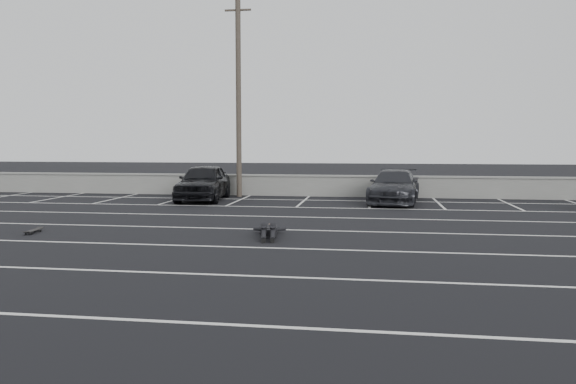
% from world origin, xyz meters
% --- Properties ---
extents(ground, '(120.00, 120.00, 0.00)m').
position_xyz_m(ground, '(0.00, 0.00, 0.00)').
color(ground, black).
rests_on(ground, ground).
extents(seawall, '(50.00, 0.45, 1.06)m').
position_xyz_m(seawall, '(0.00, 14.00, 0.55)').
color(seawall, gray).
rests_on(seawall, ground).
extents(stall_lines, '(36.00, 20.05, 0.01)m').
position_xyz_m(stall_lines, '(-0.08, 4.41, 0.00)').
color(stall_lines, silver).
rests_on(stall_lines, ground).
extents(car_left, '(2.40, 5.08, 1.68)m').
position_xyz_m(car_left, '(-3.66, 11.32, 0.84)').
color(car_left, black).
rests_on(car_left, ground).
extents(car_right, '(2.63, 5.22, 1.45)m').
position_xyz_m(car_right, '(5.06, 11.46, 0.73)').
color(car_right, '#222328').
rests_on(car_right, ground).
extents(utility_pole, '(1.29, 0.26, 9.67)m').
position_xyz_m(utility_pole, '(-2.41, 13.20, 4.90)').
color(utility_pole, '#4C4238').
rests_on(utility_pole, ground).
extents(trash_bin, '(0.92, 0.92, 1.07)m').
position_xyz_m(trash_bin, '(5.87, 12.70, 0.54)').
color(trash_bin, '#262528').
rests_on(trash_bin, ground).
extents(person, '(1.75, 2.82, 0.50)m').
position_xyz_m(person, '(1.17, 1.97, 0.25)').
color(person, black).
rests_on(person, ground).
extents(skateboard, '(0.26, 0.77, 0.09)m').
position_xyz_m(skateboard, '(-5.78, 1.29, 0.07)').
color(skateboard, black).
rests_on(skateboard, ground).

